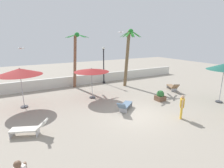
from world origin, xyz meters
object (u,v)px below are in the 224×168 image
patio_umbrella_0 (92,70)px  guest_0 (182,105)px  lounge_chair_1 (173,87)px  seagull_1 (21,48)px  lamp_post_1 (104,64)px  seagull_0 (121,32)px  planter (160,96)px  lounge_chair_0 (125,105)px  lounge_chair_2 (29,128)px  patio_umbrella_1 (20,72)px  palm_tree_1 (128,52)px  palm_tree_0 (75,54)px

patio_umbrella_0 → guest_0: patio_umbrella_0 is taller
lounge_chair_1 → seagull_1: bearing=177.0°
patio_umbrella_0 → seagull_1: seagull_1 is taller
lamp_post_1 → seagull_0: 4.38m
seagull_1 → planter: bearing=-13.1°
lamp_post_1 → seagull_1: seagull_1 is taller
lounge_chair_0 → lounge_chair_2: size_ratio=0.93×
patio_umbrella_0 → planter: bearing=-35.4°
patio_umbrella_1 → palm_tree_1: size_ratio=0.52×
lounge_chair_1 → lounge_chair_2: size_ratio=0.99×
lamp_post_1 → lounge_chair_0: size_ratio=2.24×
lounge_chair_0 → seagull_1: bearing=156.6°
lounge_chair_2 → seagull_1: seagull_1 is taller
patio_umbrella_1 → planter: (9.86, -3.72, -2.28)m
lounge_chair_0 → lounge_chair_2: lounge_chair_2 is taller
palm_tree_0 → guest_0: (3.43, -10.47, -2.45)m
seagull_0 → seagull_1: 8.92m
palm_tree_1 → lounge_chair_2: palm_tree_1 is taller
lounge_chair_0 → seagull_0: seagull_0 is taller
palm_tree_1 → seagull_1: bearing=-162.9°
lamp_post_1 → lounge_chair_2: lamp_post_1 is taller
seagull_0 → lounge_chair_0: bearing=-117.6°
lamp_post_1 → planter: (1.52, -7.37, -1.82)m
patio_umbrella_0 → lounge_chair_2: size_ratio=1.48×
palm_tree_1 → guest_0: (-1.53, -8.46, -2.66)m
lounge_chair_1 → lounge_chair_2: bearing=-169.8°
lounge_chair_2 → lamp_post_1: bearing=44.4°
lounge_chair_0 → lounge_chair_2: bearing=-176.3°
patio_umbrella_0 → lamp_post_1: 5.13m
palm_tree_1 → patio_umbrella_1: bearing=-171.2°
guest_0 → planter: guest_0 is taller
palm_tree_0 → lamp_post_1: 3.37m
lounge_chair_0 → planter: size_ratio=2.14×
patio_umbrella_1 → seagull_1: 2.26m
lounge_chair_1 → planter: 3.49m
planter → seagull_0: bearing=103.6°
seagull_0 → patio_umbrella_0: bearing=-160.5°
lounge_chair_1 → lounge_chair_2: (-12.93, -2.33, 0.00)m
palm_tree_0 → lounge_chair_0: palm_tree_0 is taller
palm_tree_1 → seagull_1: palm_tree_1 is taller
lamp_post_1 → patio_umbrella_1: bearing=-156.4°
guest_0 → seagull_0: size_ratio=1.68×
lamp_post_1 → guest_0: bearing=-88.5°
lamp_post_1 → patio_umbrella_0: bearing=-127.2°
patio_umbrella_0 → lounge_chair_1: size_ratio=1.50×
lounge_chair_0 → seagull_0: size_ratio=1.96×
lounge_chair_0 → seagull_0: bearing=62.4°
lounge_chair_2 → seagull_1: size_ratio=2.12×
lamp_post_1 → planter: 7.74m
palm_tree_1 → patio_umbrella_0: bearing=-157.7°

